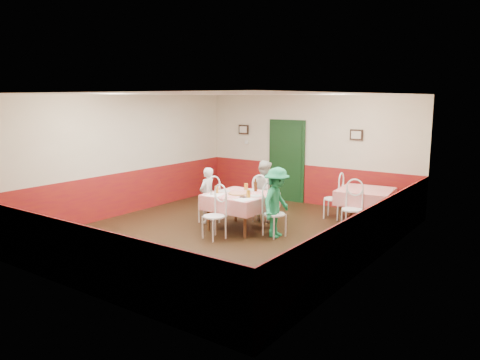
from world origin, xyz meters
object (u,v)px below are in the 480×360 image
Objects in this scene: chair_second_b at (352,210)px; beer_bottle at (255,186)px; glass_a at (217,190)px; glass_b at (248,194)px; chair_near at (214,216)px; chair_second_a at (333,199)px; chair_left at (209,203)px; second_table at (365,206)px; diner_left at (207,195)px; glass_c at (246,187)px; diner_right at (277,202)px; main_table at (240,212)px; chair_far at (263,201)px; chair_right at (274,214)px; wallet at (243,197)px; pizza at (239,193)px; diner_far at (264,191)px.

chair_second_b is 3.67× the size of beer_bottle.
glass_b is (0.79, 0.02, 0.00)m from glass_a.
chair_near is 1.00× the size of chair_second_a.
chair_second_b is (2.81, 1.22, 0.00)m from chair_left.
diner_left reaches higher than second_table.
glass_c is 0.11× the size of diner_right.
beer_bottle reaches higher than main_table.
chair_far reaches higher than second_table.
chair_second_b is (1.94, 0.38, 0.00)m from chair_far.
main_table is 1.36× the size of chair_left.
glass_c is (-0.97, 0.40, 0.38)m from chair_right.
second_table is 2.25m from chair_far.
wallet is at bearing -144.71° from chair_second_b.
glass_b is at bearing 127.48° from chair_right.
beer_bottle reaches higher than chair_right.
pizza is 0.30× the size of diner_far.
diner_left reaches higher than chair_right.
wallet is 0.69m from diner_right.
chair_near is 0.66× the size of diner_far.
glass_a reaches higher than chair_right.
main_table is at bearing 78.27° from chair_far.
chair_left is 1.00× the size of chair_right.
diner_far reaches higher than chair_right.
chair_near is at bearing 57.41° from chair_left.
glass_a is 0.70m from glass_c.
chair_second_a is 6.06× the size of glass_c.
chair_far is 0.62m from glass_c.
diner_far is (0.87, 0.88, 0.23)m from chair_left.
diner_left is (-2.11, -1.96, 0.16)m from chair_second_a.
second_table is (1.96, 1.98, 0.00)m from main_table.
second_table is 1.24× the size of chair_far.
chair_right is 1.36m from glass_a.
diner_far reaches higher than glass_b.
pizza is 0.34× the size of diner_left.
chair_left is 0.73× the size of diner_left.
chair_left reaches higher than second_table.
diner_far reaches higher than chair_second_a.
diner_left reaches higher than chair_left.
diner_left is (-0.88, 0.87, 0.16)m from chair_near.
second_table is at bearing 68.01° from chair_near.
glass_a is at bearing -155.00° from chair_second_b.
diner_right reaches higher than beer_bottle.
chair_second_a is 8.18× the size of wallet.
beer_bottle reaches higher than chair_near.
chair_right is at bearing 86.96° from diner_left.
main_table is 1.36× the size of chair_second_b.
chair_right reaches higher than second_table.
glass_a is 0.11× the size of diner_right.
diner_right reaches higher than main_table.
chair_right and chair_near have the same top height.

